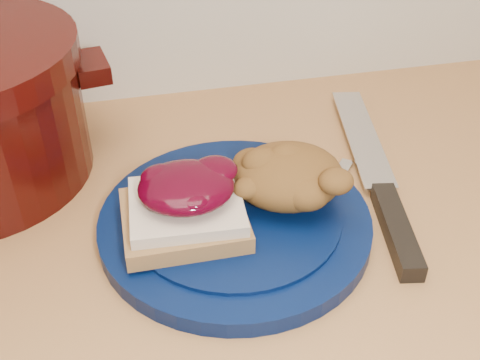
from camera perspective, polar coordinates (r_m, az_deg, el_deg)
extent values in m
cylinder|color=#041139|center=(0.64, -0.48, -4.08)|extent=(0.32, 0.32, 0.02)
cube|color=olive|center=(0.61, -5.32, -3.77)|extent=(0.12, 0.11, 0.02)
cube|color=beige|center=(0.60, -5.11, -2.47)|extent=(0.12, 0.10, 0.01)
ellipsoid|color=#340110|center=(0.59, -5.14, -0.65)|extent=(0.10, 0.10, 0.03)
ellipsoid|color=brown|center=(0.63, 4.58, 0.39)|extent=(0.13, 0.11, 0.06)
cube|color=black|center=(0.65, 14.62, -4.56)|extent=(0.05, 0.14, 0.02)
cube|color=silver|center=(0.78, 11.47, 4.16)|extent=(0.08, 0.23, 0.00)
cube|color=silver|center=(0.68, 7.68, -2.28)|extent=(0.13, 0.15, 0.00)
cube|color=black|center=(0.74, -13.95, 10.34)|extent=(0.05, 0.07, 0.02)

